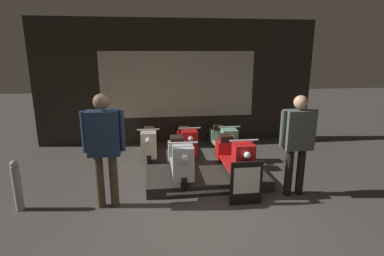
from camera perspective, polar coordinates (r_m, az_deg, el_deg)
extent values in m
plane|color=#423D38|center=(4.54, 2.28, -17.17)|extent=(30.00, 30.00, 0.00)
cube|color=#28231E|center=(7.91, -2.61, 8.64)|extent=(7.27, 0.08, 3.20)
cube|color=beige|center=(7.87, -2.58, 8.25)|extent=(4.00, 0.01, 1.70)
cube|color=#2D2823|center=(5.67, 2.75, -9.40)|extent=(2.21, 1.13, 0.19)
cube|color=silver|center=(5.17, 3.89, -11.99)|extent=(1.54, 0.01, 0.05)
cylinder|color=black|center=(4.92, -1.64, -10.00)|extent=(0.09, 0.31, 0.31)
cylinder|color=black|center=(6.11, -2.90, -5.08)|extent=(0.09, 0.31, 0.31)
cube|color=#BCBCC1|center=(5.51, -2.34, -7.37)|extent=(0.31, 1.19, 0.05)
cube|color=#BCBCC1|center=(4.83, -1.70, -6.68)|extent=(0.33, 0.28, 0.56)
cube|color=#BCBCC1|center=(6.06, -2.89, -4.43)|extent=(0.34, 0.33, 0.36)
cube|color=black|center=(5.98, -2.91, -2.22)|extent=(0.25, 0.30, 0.13)
cylinder|color=silver|center=(4.71, -1.72, -2.85)|extent=(0.47, 0.03, 0.03)
sphere|color=white|center=(4.59, -1.45, -5.73)|extent=(0.11, 0.11, 0.11)
cylinder|color=black|center=(5.11, 9.65, -9.27)|extent=(0.09, 0.31, 0.31)
cylinder|color=black|center=(6.27, 6.22, -4.67)|extent=(0.09, 0.31, 0.31)
cube|color=red|center=(5.68, 7.75, -6.82)|extent=(0.31, 1.19, 0.05)
cube|color=red|center=(5.02, 9.71, -6.06)|extent=(0.33, 0.28, 0.56)
cube|color=red|center=(6.22, 6.29, -4.02)|extent=(0.34, 0.33, 0.36)
cube|color=black|center=(6.14, 6.37, -1.87)|extent=(0.25, 0.30, 0.13)
cylinder|color=silver|center=(4.91, 9.91, -2.36)|extent=(0.47, 0.03, 0.03)
sphere|color=white|center=(4.79, 10.49, -5.10)|extent=(0.11, 0.11, 0.11)
cylinder|color=black|center=(6.51, -8.16, -5.75)|extent=(0.09, 0.31, 0.31)
cylinder|color=black|center=(7.74, -8.10, -2.52)|extent=(0.09, 0.31, 0.31)
cube|color=beige|center=(7.13, -8.12, -4.07)|extent=(0.31, 1.19, 0.05)
cube|color=beige|center=(6.44, -8.25, -3.21)|extent=(0.33, 0.28, 0.56)
cube|color=beige|center=(7.69, -8.12, -1.99)|extent=(0.34, 0.33, 0.36)
cube|color=black|center=(7.62, -8.18, -0.23)|extent=(0.25, 0.30, 0.13)
cylinder|color=silver|center=(6.34, -8.36, -0.29)|extent=(0.47, 0.03, 0.03)
sphere|color=white|center=(6.21, -8.31, -2.37)|extent=(0.11, 0.11, 0.11)
cylinder|color=black|center=(6.56, -0.43, -5.47)|extent=(0.09, 0.31, 0.31)
cylinder|color=black|center=(7.77, -1.61, -2.30)|extent=(0.09, 0.31, 0.31)
cube|color=red|center=(7.17, -1.07, -3.82)|extent=(0.31, 1.19, 0.05)
cube|color=red|center=(6.49, -0.46, -2.93)|extent=(0.33, 0.28, 0.56)
cube|color=red|center=(7.73, -1.60, -1.77)|extent=(0.34, 0.33, 0.36)
cube|color=black|center=(7.66, -1.60, -0.02)|extent=(0.25, 0.30, 0.13)
cylinder|color=silver|center=(6.39, -0.46, -0.04)|extent=(0.47, 0.03, 0.03)
sphere|color=white|center=(6.25, -0.24, -2.09)|extent=(0.11, 0.11, 0.11)
cylinder|color=black|center=(6.72, 7.05, -5.09)|extent=(0.09, 0.31, 0.31)
cylinder|color=black|center=(7.91, 4.73, -2.05)|extent=(0.09, 0.31, 0.31)
cube|color=#8EC6AD|center=(7.31, 5.79, -3.52)|extent=(0.31, 1.19, 0.05)
cube|color=#8EC6AD|center=(6.65, 7.08, -2.62)|extent=(0.33, 0.28, 0.56)
cube|color=#8EC6AD|center=(7.86, 4.78, -1.53)|extent=(0.34, 0.33, 0.36)
cube|color=black|center=(7.79, 4.83, 0.19)|extent=(0.25, 0.30, 0.13)
cylinder|color=silver|center=(6.55, 7.18, 0.21)|extent=(0.47, 0.03, 0.03)
sphere|color=white|center=(6.42, 7.56, -1.78)|extent=(0.11, 0.11, 0.11)
cylinder|color=#473828|center=(4.91, -17.15, -9.66)|extent=(0.13, 0.13, 0.86)
cylinder|color=#473828|center=(4.88, -14.66, -9.65)|extent=(0.13, 0.13, 0.86)
cube|color=#1E2D47|center=(4.64, -16.55, -0.94)|extent=(0.47, 0.26, 0.68)
cylinder|color=#1E2D47|center=(4.69, -19.90, -0.72)|extent=(0.08, 0.08, 0.62)
cylinder|color=#1E2D47|center=(4.60, -13.18, -0.51)|extent=(0.08, 0.08, 0.62)
sphere|color=brown|center=(4.55, -16.96, 4.83)|extent=(0.23, 0.23, 0.23)
cylinder|color=black|center=(5.33, 17.94, -8.02)|extent=(0.13, 0.13, 0.82)
cylinder|color=black|center=(5.42, 19.93, -7.82)|extent=(0.13, 0.13, 0.82)
cube|color=#474C47|center=(5.16, 19.59, -0.32)|extent=(0.46, 0.26, 0.65)
cylinder|color=#474C47|center=(5.03, 16.88, -0.14)|extent=(0.08, 0.08, 0.60)
cylinder|color=#474C47|center=(5.28, 22.23, 0.05)|extent=(0.08, 0.08, 0.60)
sphere|color=tan|center=(5.07, 20.02, 4.63)|extent=(0.22, 0.22, 0.22)
cube|color=black|center=(4.87, 10.30, -10.32)|extent=(0.52, 0.04, 0.72)
cube|color=white|center=(4.83, 10.40, -9.84)|extent=(0.42, 0.01, 0.43)
cylinder|color=gray|center=(5.35, -30.30, -9.91)|extent=(0.12, 0.12, 0.71)
sphere|color=gray|center=(5.21, -30.84, -5.93)|extent=(0.11, 0.11, 0.11)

